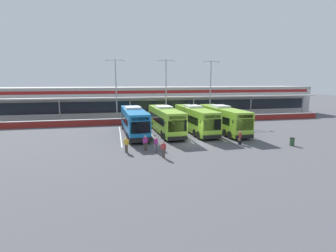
{
  "coord_description": "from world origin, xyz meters",
  "views": [
    {
      "loc": [
        -9.06,
        -28.43,
        7.36
      ],
      "look_at": [
        -2.4,
        3.0,
        1.6
      ],
      "focal_mm": 27.12,
      "sensor_mm": 36.0,
      "label": 1
    }
  ],
  "objects_px": {
    "pedestrian_child": "(145,142)",
    "lamp_post_centre": "(166,87)",
    "pedestrian_with_handbag": "(240,137)",
    "lamp_post_east": "(210,86)",
    "lamp_post_west": "(116,87)",
    "pedestrian_near_bin": "(156,144)",
    "litter_bin": "(292,142)",
    "coach_bus_left_centre": "(165,121)",
    "pedestrian_in_dark_coat": "(164,149)",
    "coach_bus_centre": "(195,120)",
    "coach_bus_right_centre": "(222,120)",
    "coach_bus_leftmost": "(134,122)",
    "pedestrian_approaching_bus": "(126,144)"
  },
  "relations": [
    {
      "from": "coach_bus_left_centre",
      "to": "lamp_post_east",
      "type": "height_order",
      "value": "lamp_post_east"
    },
    {
      "from": "pedestrian_near_bin",
      "to": "coach_bus_leftmost",
      "type": "bearing_deg",
      "value": 99.54
    },
    {
      "from": "coach_bus_left_centre",
      "to": "coach_bus_right_centre",
      "type": "xyz_separation_m",
      "value": [
        8.32,
        -0.82,
        0.0
      ]
    },
    {
      "from": "pedestrian_approaching_bus",
      "to": "lamp_post_east",
      "type": "height_order",
      "value": "lamp_post_east"
    },
    {
      "from": "lamp_post_centre",
      "to": "litter_bin",
      "type": "distance_m",
      "value": 23.45
    },
    {
      "from": "pedestrian_in_dark_coat",
      "to": "lamp_post_east",
      "type": "bearing_deg",
      "value": 58.99
    },
    {
      "from": "coach_bus_centre",
      "to": "lamp_post_centre",
      "type": "height_order",
      "value": "lamp_post_centre"
    },
    {
      "from": "coach_bus_centre",
      "to": "litter_bin",
      "type": "distance_m",
      "value": 13.11
    },
    {
      "from": "pedestrian_near_bin",
      "to": "lamp_post_east",
      "type": "height_order",
      "value": "lamp_post_east"
    },
    {
      "from": "pedestrian_with_handbag",
      "to": "pedestrian_child",
      "type": "bearing_deg",
      "value": -178.67
    },
    {
      "from": "coach_bus_right_centre",
      "to": "pedestrian_approaching_bus",
      "type": "height_order",
      "value": "coach_bus_right_centre"
    },
    {
      "from": "pedestrian_in_dark_coat",
      "to": "coach_bus_leftmost",
      "type": "bearing_deg",
      "value": 99.63
    },
    {
      "from": "coach_bus_right_centre",
      "to": "litter_bin",
      "type": "height_order",
      "value": "coach_bus_right_centre"
    },
    {
      "from": "pedestrian_with_handbag",
      "to": "pedestrian_near_bin",
      "type": "height_order",
      "value": "same"
    },
    {
      "from": "coach_bus_left_centre",
      "to": "pedestrian_approaching_bus",
      "type": "relative_size",
      "value": 7.56
    },
    {
      "from": "pedestrian_child",
      "to": "litter_bin",
      "type": "height_order",
      "value": "pedestrian_child"
    },
    {
      "from": "lamp_post_east",
      "to": "coach_bus_leftmost",
      "type": "bearing_deg",
      "value": -144.97
    },
    {
      "from": "coach_bus_right_centre",
      "to": "pedestrian_near_bin",
      "type": "distance_m",
      "value": 14.13
    },
    {
      "from": "coach_bus_leftmost",
      "to": "pedestrian_in_dark_coat",
      "type": "relative_size",
      "value": 7.56
    },
    {
      "from": "pedestrian_approaching_bus",
      "to": "coach_bus_left_centre",
      "type": "bearing_deg",
      "value": 56.47
    },
    {
      "from": "coach_bus_left_centre",
      "to": "lamp_post_east",
      "type": "distance_m",
      "value": 15.67
    },
    {
      "from": "pedestrian_child",
      "to": "coach_bus_left_centre",
      "type": "bearing_deg",
      "value": 65.58
    },
    {
      "from": "coach_bus_leftmost",
      "to": "lamp_post_east",
      "type": "xyz_separation_m",
      "value": [
        15.16,
        10.63,
        4.5
      ]
    },
    {
      "from": "coach_bus_right_centre",
      "to": "lamp_post_west",
      "type": "xyz_separation_m",
      "value": [
        -14.89,
        11.88,
        4.5
      ]
    },
    {
      "from": "pedestrian_approaching_bus",
      "to": "litter_bin",
      "type": "xyz_separation_m",
      "value": [
        18.75,
        -1.1,
        -0.41
      ]
    },
    {
      "from": "pedestrian_approaching_bus",
      "to": "coach_bus_centre",
      "type": "bearing_deg",
      "value": 40.64
    },
    {
      "from": "lamp_post_centre",
      "to": "lamp_post_east",
      "type": "distance_m",
      "value": 8.59
    },
    {
      "from": "litter_bin",
      "to": "pedestrian_child",
      "type": "bearing_deg",
      "value": 175.04
    },
    {
      "from": "coach_bus_left_centre",
      "to": "lamp_post_centre",
      "type": "distance_m",
      "value": 11.19
    },
    {
      "from": "coach_bus_leftmost",
      "to": "coach_bus_left_centre",
      "type": "bearing_deg",
      "value": 1.92
    },
    {
      "from": "lamp_post_centre",
      "to": "coach_bus_leftmost",
      "type": "bearing_deg",
      "value": -122.94
    },
    {
      "from": "pedestrian_in_dark_coat",
      "to": "litter_bin",
      "type": "height_order",
      "value": "pedestrian_in_dark_coat"
    },
    {
      "from": "pedestrian_near_bin",
      "to": "lamp_post_west",
      "type": "distance_m",
      "value": 21.49
    },
    {
      "from": "coach_bus_right_centre",
      "to": "pedestrian_approaching_bus",
      "type": "relative_size",
      "value": 7.56
    },
    {
      "from": "lamp_post_east",
      "to": "litter_bin",
      "type": "distance_m",
      "value": 21.43
    },
    {
      "from": "coach_bus_left_centre",
      "to": "lamp_post_west",
      "type": "distance_m",
      "value": 13.63
    },
    {
      "from": "pedestrian_child",
      "to": "pedestrian_with_handbag",
      "type": "bearing_deg",
      "value": 1.33
    },
    {
      "from": "pedestrian_child",
      "to": "lamp_post_centre",
      "type": "bearing_deg",
      "value": 71.95
    },
    {
      "from": "pedestrian_with_handbag",
      "to": "litter_bin",
      "type": "distance_m",
      "value": 5.89
    },
    {
      "from": "pedestrian_with_handbag",
      "to": "lamp_post_east",
      "type": "xyz_separation_m",
      "value": [
        3.54,
        18.81,
        5.43
      ]
    },
    {
      "from": "coach_bus_leftmost",
      "to": "coach_bus_centre",
      "type": "distance_m",
      "value": 8.78
    },
    {
      "from": "coach_bus_left_centre",
      "to": "pedestrian_with_handbag",
      "type": "height_order",
      "value": "coach_bus_left_centre"
    },
    {
      "from": "pedestrian_near_bin",
      "to": "pedestrian_with_handbag",
      "type": "bearing_deg",
      "value": 6.09
    },
    {
      "from": "lamp_post_centre",
      "to": "lamp_post_east",
      "type": "bearing_deg",
      "value": 3.11
    },
    {
      "from": "lamp_post_east",
      "to": "lamp_post_west",
      "type": "bearing_deg",
      "value": 178.08
    },
    {
      "from": "lamp_post_west",
      "to": "pedestrian_near_bin",
      "type": "bearing_deg",
      "value": -79.74
    },
    {
      "from": "pedestrian_child",
      "to": "pedestrian_approaching_bus",
      "type": "distance_m",
      "value": 2.05
    },
    {
      "from": "coach_bus_left_centre",
      "to": "pedestrian_in_dark_coat",
      "type": "relative_size",
      "value": 7.56
    },
    {
      "from": "pedestrian_with_handbag",
      "to": "lamp_post_centre",
      "type": "relative_size",
      "value": 0.15
    },
    {
      "from": "coach_bus_leftmost",
      "to": "pedestrian_with_handbag",
      "type": "height_order",
      "value": "coach_bus_leftmost"
    }
  ]
}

